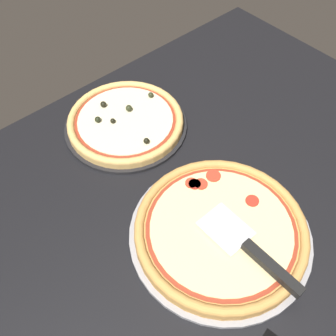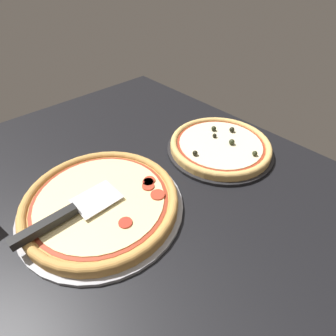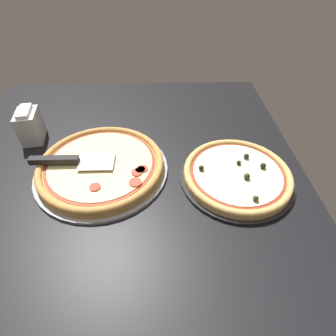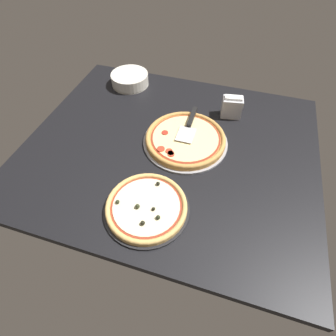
% 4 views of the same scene
% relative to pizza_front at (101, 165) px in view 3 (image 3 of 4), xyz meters
% --- Properties ---
extents(ground_plane, '(1.39, 1.19, 0.04)m').
position_rel_pizza_front_xyz_m(ground_plane, '(0.07, 0.05, -0.04)').
color(ground_plane, black).
extents(pizza_pan_front, '(0.41, 0.41, 0.01)m').
position_rel_pizza_front_xyz_m(pizza_pan_front, '(-0.00, -0.00, -0.02)').
color(pizza_pan_front, '#939399').
rests_on(pizza_pan_front, ground_plane).
extents(pizza_front, '(0.39, 0.39, 0.03)m').
position_rel_pizza_front_xyz_m(pizza_front, '(0.00, 0.00, 0.00)').
color(pizza_front, '#C68E47').
rests_on(pizza_front, pizza_pan_front).
extents(pizza_pan_back, '(0.34, 0.34, 0.01)m').
position_rel_pizza_front_xyz_m(pizza_pan_back, '(0.05, 0.41, -0.02)').
color(pizza_pan_back, black).
rests_on(pizza_pan_back, ground_plane).
extents(pizza_back, '(0.32, 0.32, 0.04)m').
position_rel_pizza_front_xyz_m(pizza_back, '(0.05, 0.41, -0.00)').
color(pizza_back, '#DBAD60').
rests_on(pizza_back, pizza_pan_back).
extents(serving_spatula, '(0.08, 0.25, 0.02)m').
position_rel_pizza_front_xyz_m(serving_spatula, '(0.00, -0.11, 0.02)').
color(serving_spatula, silver).
rests_on(serving_spatula, pizza_front).
extents(napkin_holder, '(0.11, 0.08, 0.12)m').
position_rel_pizza_front_xyz_m(napkin_holder, '(-0.18, -0.27, 0.03)').
color(napkin_holder, '#B2B2B7').
rests_on(napkin_holder, ground_plane).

